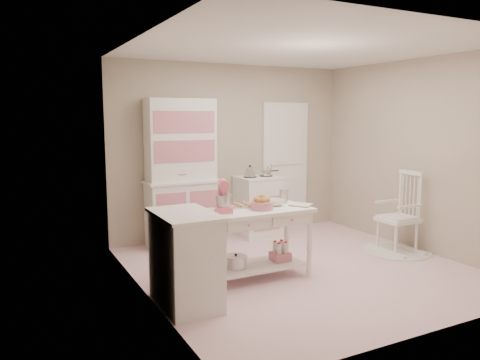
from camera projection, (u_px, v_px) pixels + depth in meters
name	position (u px, v px, depth m)	size (l,w,h in m)	color
room_shell	(304.00, 132.00, 5.43)	(3.84, 3.84, 2.62)	pink
door	(285.00, 166.00, 7.60)	(0.82, 0.05, 2.04)	white
hutch	(182.00, 173.00, 6.57)	(1.06, 0.50, 2.08)	white
stove	(258.00, 206.00, 7.15)	(0.62, 0.57, 0.92)	white
base_cabinet	(185.00, 259.00, 4.52)	(0.54, 0.84, 0.92)	white
lace_rug	(396.00, 251.00, 6.38)	(0.92, 0.92, 0.01)	white
rocking_chair	(398.00, 212.00, 6.30)	(0.48, 0.72, 1.10)	white
work_table	(258.00, 243.00, 5.30)	(1.20, 0.60, 0.80)	white
stand_mixer	(223.00, 197.00, 5.04)	(0.20, 0.28, 0.34)	pink
cookie_tray	(239.00, 206.00, 5.33)	(0.34, 0.24, 0.02)	silver
bread_basket	(262.00, 205.00, 5.20)	(0.25, 0.25, 0.09)	#CC758A
mixing_bowl	(274.00, 202.00, 5.42)	(0.24, 0.24, 0.07)	white
metal_pitcher	(284.00, 196.00, 5.57)	(0.10, 0.10, 0.17)	silver
recipe_book	(298.00, 206.00, 5.34)	(0.18, 0.24, 0.02)	white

